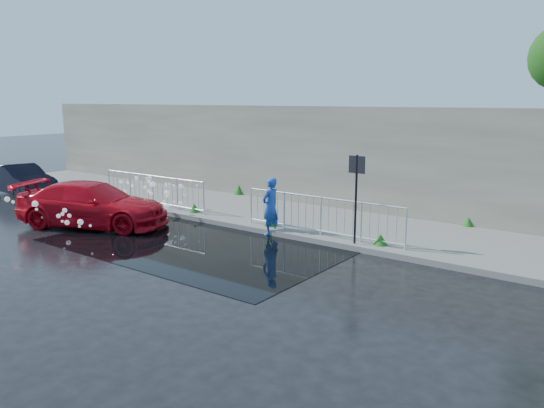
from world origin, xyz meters
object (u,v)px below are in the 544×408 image
at_px(sign_post, 356,185).
at_px(dark_car, 21,180).
at_px(person, 270,206).
at_px(red_car, 93,204).

distance_m(sign_post, dark_car, 14.85).
xyz_separation_m(dark_car, person, (12.08, 0.95, 0.21)).
bearing_deg(person, red_car, -60.49).
xyz_separation_m(sign_post, red_car, (-7.76, -2.54, -1.04)).
bearing_deg(red_car, dark_car, 54.55).
bearing_deg(sign_post, dark_car, -175.93).
relative_size(sign_post, red_car, 0.53).
height_order(sign_post, red_car, sign_post).
relative_size(red_car, dark_car, 1.23).
distance_m(dark_car, person, 12.12).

